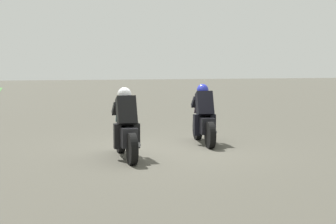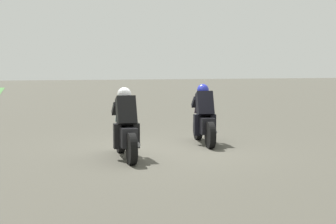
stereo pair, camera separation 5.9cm
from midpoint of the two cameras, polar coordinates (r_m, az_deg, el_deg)
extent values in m
plane|color=#49473E|center=(11.38, -0.23, -4.45)|extent=(120.00, 120.00, 0.00)
cylinder|color=black|center=(12.86, 3.39, -1.87)|extent=(0.65, 0.23, 0.64)
cylinder|color=black|center=(11.51, 4.87, -2.74)|extent=(0.65, 0.23, 0.64)
cube|color=black|center=(12.16, 4.09, -1.45)|extent=(1.13, 0.48, 0.40)
ellipsoid|color=black|center=(12.23, 4.00, 0.01)|extent=(0.52, 0.37, 0.24)
cube|color=red|center=(11.67, 4.66, -1.64)|extent=(0.08, 0.17, 0.08)
cylinder|color=#A5A5AD|center=(11.88, 5.22, -2.25)|extent=(0.43, 0.16, 0.10)
cube|color=black|center=(12.01, 4.22, 0.96)|extent=(0.54, 0.47, 0.66)
sphere|color=#222BA4|center=(12.21, 3.99, 2.63)|extent=(0.34, 0.34, 0.30)
cube|color=#5D4E5E|center=(12.61, 3.59, 0.36)|extent=(0.19, 0.28, 0.23)
cube|color=black|center=(12.00, 3.29, -1.53)|extent=(0.20, 0.16, 0.52)
cube|color=black|center=(12.09, 5.14, -1.49)|extent=(0.20, 0.16, 0.52)
cube|color=black|center=(12.34, 3.00, 1.18)|extent=(0.40, 0.16, 0.31)
cube|color=black|center=(12.42, 4.63, 1.20)|extent=(0.40, 0.16, 0.31)
cylinder|color=black|center=(10.96, -5.82, -3.17)|extent=(0.65, 0.17, 0.64)
cylinder|color=black|center=(9.60, -4.47, -4.38)|extent=(0.65, 0.17, 0.64)
cube|color=black|center=(10.25, -5.20, -2.74)|extent=(1.11, 0.36, 0.40)
ellipsoid|color=black|center=(10.31, -5.30, -1.01)|extent=(0.49, 0.32, 0.24)
cube|color=red|center=(9.75, -4.68, -3.04)|extent=(0.07, 0.16, 0.08)
cylinder|color=#A5A5AD|center=(9.96, -3.93, -3.73)|extent=(0.42, 0.12, 0.10)
cube|color=black|center=(10.09, -5.12, 0.11)|extent=(0.50, 0.42, 0.66)
sphere|color=silver|center=(10.28, -5.35, 2.10)|extent=(0.31, 0.31, 0.30)
cube|color=teal|center=(10.70, -5.67, -0.57)|extent=(0.16, 0.27, 0.23)
cube|color=black|center=(10.10, -6.20, -2.87)|extent=(0.19, 0.15, 0.52)
cube|color=black|center=(10.17, -3.97, -2.79)|extent=(0.19, 0.15, 0.52)
cube|color=black|center=(10.43, -6.46, 0.38)|extent=(0.39, 0.12, 0.31)
cube|color=black|center=(10.49, -4.51, 0.42)|extent=(0.39, 0.12, 0.31)
camera|label=1|loc=(0.03, -90.15, -0.01)|focal=51.41mm
camera|label=2|loc=(0.03, 89.85, 0.01)|focal=51.41mm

